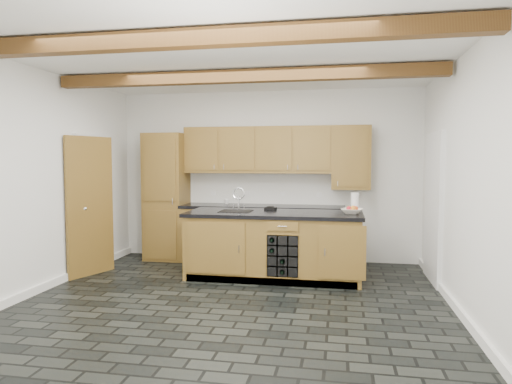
# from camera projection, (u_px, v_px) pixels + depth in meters

# --- Properties ---
(ground) EXTENTS (5.00, 5.00, 0.00)m
(ground) POSITION_uv_depth(u_px,v_px,m) (232.00, 304.00, 5.27)
(ground) COLOR black
(ground) RESTS_ON ground
(room_shell) EXTENTS (5.01, 5.00, 5.00)m
(room_shell) POSITION_uv_depth(u_px,v_px,m) (235.00, 171.00, 5.69)
(room_shell) COLOR white
(room_shell) RESTS_ON ground
(back_cabinetry) EXTENTS (3.65, 0.62, 2.20)m
(back_cabinetry) POSITION_uv_depth(u_px,v_px,m) (241.00, 202.00, 7.46)
(back_cabinetry) COLOR brown
(back_cabinetry) RESTS_ON ground
(island) EXTENTS (2.48, 0.96, 0.93)m
(island) POSITION_uv_depth(u_px,v_px,m) (274.00, 245.00, 6.44)
(island) COLOR brown
(island) RESTS_ON ground
(faucet) EXTENTS (0.45, 0.40, 0.34)m
(faucet) POSITION_uv_depth(u_px,v_px,m) (236.00, 209.00, 6.55)
(faucet) COLOR black
(faucet) RESTS_ON island
(kitchen_scale) EXTENTS (0.19, 0.14, 0.05)m
(kitchen_scale) POSITION_uv_depth(u_px,v_px,m) (270.00, 208.00, 6.70)
(kitchen_scale) COLOR black
(kitchen_scale) RESTS_ON island
(fruit_bowl) EXTENTS (0.35, 0.35, 0.07)m
(fruit_bowl) POSITION_uv_depth(u_px,v_px,m) (352.00, 211.00, 6.21)
(fruit_bowl) COLOR white
(fruit_bowl) RESTS_ON island
(fruit_cluster) EXTENTS (0.16, 0.17, 0.07)m
(fruit_cluster) POSITION_uv_depth(u_px,v_px,m) (352.00, 208.00, 6.21)
(fruit_cluster) COLOR #B43F18
(fruit_cluster) RESTS_ON fruit_bowl
(paper_towel) EXTENTS (0.11, 0.11, 0.27)m
(paper_towel) POSITION_uv_depth(u_px,v_px,m) (355.00, 202.00, 6.43)
(paper_towel) COLOR white
(paper_towel) RESTS_ON island
(mug) EXTENTS (0.11, 0.11, 0.08)m
(mug) POSITION_uv_depth(u_px,v_px,m) (227.00, 202.00, 7.58)
(mug) COLOR white
(mug) RESTS_ON back_cabinetry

